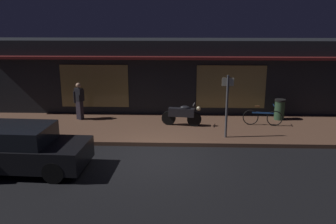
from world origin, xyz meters
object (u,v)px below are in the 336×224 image
(motorcycle, at_px, (182,114))
(parked_car_far, at_px, (19,148))
(bicycle_parked, at_px, (262,117))
(trash_bin, at_px, (280,109))
(person_photographer, at_px, (79,100))
(sign_post, at_px, (227,103))

(motorcycle, relative_size, parked_car_far, 0.41)
(bicycle_parked, height_order, trash_bin, trash_bin)
(trash_bin, distance_m, parked_car_far, 10.90)
(person_photographer, height_order, trash_bin, person_photographer)
(sign_post, bearing_deg, trash_bin, 43.39)
(person_photographer, bearing_deg, trash_bin, 1.83)
(motorcycle, relative_size, trash_bin, 1.83)
(person_photographer, bearing_deg, motorcycle, -10.05)
(motorcycle, bearing_deg, person_photographer, 169.95)
(parked_car_far, bearing_deg, person_photographer, 85.49)
(bicycle_parked, relative_size, trash_bin, 1.78)
(motorcycle, relative_size, sign_post, 0.71)
(bicycle_parked, relative_size, person_photographer, 0.99)
(bicycle_parked, xyz_separation_m, parked_car_far, (-8.45, -4.53, 0.20))
(motorcycle, bearing_deg, bicycle_parked, 2.54)
(person_photographer, distance_m, sign_post, 6.71)
(parked_car_far, bearing_deg, motorcycle, 41.06)
(sign_post, relative_size, trash_bin, 2.58)
(bicycle_parked, relative_size, parked_car_far, 0.40)
(person_photographer, height_order, sign_post, sign_post)
(bicycle_parked, relative_size, sign_post, 0.69)
(motorcycle, bearing_deg, sign_post, -41.41)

